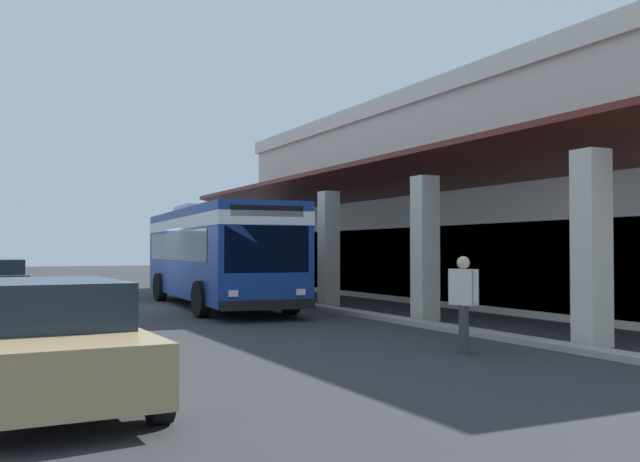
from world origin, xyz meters
TOP-DOWN VIEW (x-y plane):
  - ground at (0.00, 8.00)m, footprint 120.00×120.00m
  - curb_strip at (1.96, 4.18)m, footprint 33.09×0.50m
  - plaza_building at (1.96, 13.81)m, footprint 27.87×15.26m
  - transit_bus at (0.55, 1.59)m, footprint 11.37×3.40m
  - parked_sedan_charcoal at (-6.17, -4.51)m, footprint 4.45×2.10m
  - parked_sedan_tan at (13.82, -4.76)m, footprint 4.46×2.12m
  - pedestrian at (12.57, 2.31)m, footprint 0.69×0.35m
  - potted_palm at (-6.14, 5.39)m, footprint 2.04×1.79m

SIDE VIEW (x-z plane):
  - ground at x=0.00m, z-range 0.00..0.00m
  - curb_strip at x=1.96m, z-range 0.00..0.12m
  - parked_sedan_charcoal at x=-6.17m, z-range 0.02..1.49m
  - parked_sedan_tan at x=13.82m, z-range 0.02..1.49m
  - potted_palm at x=-6.14m, z-range -0.61..2.23m
  - pedestrian at x=12.57m, z-range 0.11..1.83m
  - transit_bus at x=0.55m, z-range 0.18..3.52m
  - plaza_building at x=1.96m, z-range 0.00..7.42m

